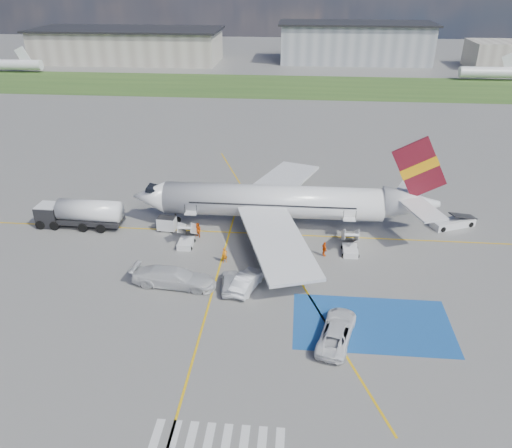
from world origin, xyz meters
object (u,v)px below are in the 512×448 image
object	(u,v)px
belt_loader	(453,223)
fuel_tanker	(80,216)
car_silver_b	(247,281)
car_silver_a	(230,282)
van_white_a	(337,329)
van_white_b	(173,275)
gpu_cart	(167,224)
airliner	(285,202)

from	to	relation	value
belt_loader	fuel_tanker	bearing A→B (deg)	161.74
car_silver_b	car_silver_a	bearing A→B (deg)	24.27
car_silver_a	car_silver_b	world-z (taller)	car_silver_b
van_white_a	van_white_b	bearing A→B (deg)	-8.91
van_white_b	gpu_cart	bearing A→B (deg)	23.14
gpu_cart	van_white_a	distance (m)	26.44
belt_loader	van_white_a	xyz separation A→B (m)	(-15.36, -22.24, 0.58)
airliner	gpu_cart	size ratio (longest dim) A/B	16.26
airliner	gpu_cart	distance (m)	14.46
airliner	car_silver_a	xyz separation A→B (m)	(-4.87, -13.60, -2.64)
gpu_cart	car_silver_a	distance (m)	14.69
fuel_tanker	car_silver_b	xyz separation A→B (m)	(21.55, -11.36, -0.65)
fuel_tanker	van_white_a	bearing A→B (deg)	-29.33
airliner	van_white_b	distance (m)	17.29
airliner	van_white_b	world-z (taller)	airliner
gpu_cart	car_silver_a	xyz separation A→B (m)	(9.20, -11.45, -0.06)
belt_loader	van_white_b	size ratio (longest dim) A/B	0.93
airliner	belt_loader	world-z (taller)	airliner
car_silver_b	van_white_a	world-z (taller)	van_white_a
belt_loader	gpu_cart	bearing A→B (deg)	163.42
car_silver_b	van_white_b	size ratio (longest dim) A/B	0.80
fuel_tanker	van_white_b	size ratio (longest dim) A/B	1.65
car_silver_b	gpu_cart	bearing A→B (deg)	-27.26
van_white_b	fuel_tanker	bearing A→B (deg)	56.90
car_silver_b	fuel_tanker	bearing A→B (deg)	-9.01
car_silver_a	car_silver_b	distance (m)	1.70
fuel_tanker	gpu_cart	bearing A→B (deg)	1.58
gpu_cart	van_white_a	bearing A→B (deg)	-38.34
fuel_tanker	van_white_b	xyz separation A→B (m)	(14.22, -11.49, -0.25)
airliner	belt_loader	bearing A→B (deg)	5.51
gpu_cart	car_silver_b	size ratio (longest dim) A/B	0.44
car_silver_a	van_white_a	xyz separation A→B (m)	(10.07, -6.66, 0.27)
belt_loader	van_white_a	world-z (taller)	van_white_a
airliner	van_white_a	bearing A→B (deg)	-75.59
car_silver_a	van_white_a	size ratio (longest dim) A/B	0.81
van_white_a	belt_loader	bearing A→B (deg)	-110.48
car_silver_a	van_white_a	distance (m)	12.08
car_silver_b	van_white_b	distance (m)	7.34
van_white_a	van_white_b	world-z (taller)	van_white_b
belt_loader	car_silver_a	bearing A→B (deg)	-171.89
belt_loader	van_white_a	bearing A→B (deg)	-148.02
fuel_tanker	van_white_b	bearing A→B (deg)	-37.00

